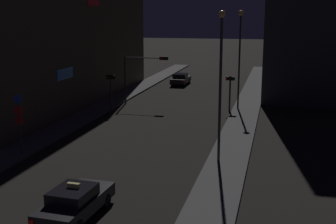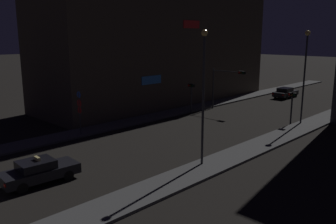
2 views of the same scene
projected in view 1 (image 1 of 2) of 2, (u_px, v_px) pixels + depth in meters
sidewalk_left at (113, 102)px, 45.13m from camera, size 2.43×66.92×0.17m
sidewalk_right at (247, 108)px, 42.06m from camera, size 2.43×66.92×0.17m
taxi at (75, 202)px, 19.49m from camera, size 2.05×4.55×1.62m
far_car at (181, 79)px, 56.15m from camera, size 1.82×4.45×1.42m
traffic_light_overhead at (142, 68)px, 43.39m from camera, size 4.38×0.42×4.80m
traffic_light_left_kerb at (111, 85)px, 40.29m from camera, size 0.80×0.42×3.40m
traffic_light_right_kerb at (230, 86)px, 40.62m from camera, size 0.80×0.42×3.24m
sign_pole_left at (19, 119)px, 27.48m from camera, size 0.64×0.10×3.75m
street_lamp_near_block at (221, 74)px, 25.72m from camera, size 0.40×0.40×8.69m
street_lamp_far_block at (240, 46)px, 40.43m from camera, size 0.48×0.48×8.81m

